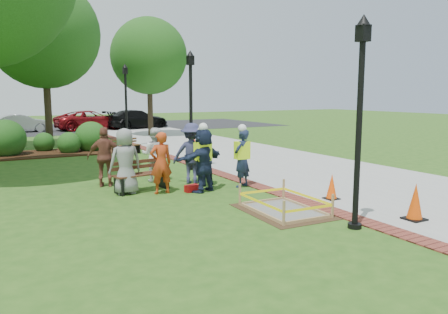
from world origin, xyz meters
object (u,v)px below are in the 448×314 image
hivis_worker_c (202,156)px  cone_front (415,203)px  wet_concrete_pad (284,202)px  hivis_worker_b (242,156)px  bench_near (142,182)px  lamp_near (360,107)px  hivis_worker_a (203,158)px

hivis_worker_c → cone_front: bearing=-66.2°
cone_front → hivis_worker_c: bearing=113.8°
wet_concrete_pad → hivis_worker_b: 2.96m
bench_near → hivis_worker_c: (1.83, -0.13, 0.61)m
lamp_near → cone_front: bearing=-8.5°
bench_near → lamp_near: lamp_near is taller
bench_near → cone_front: bearing=-53.0°
hivis_worker_b → bench_near: bearing=162.6°
lamp_near → hivis_worker_a: (-1.21, 4.56, -1.52)m
lamp_near → hivis_worker_a: size_ratio=2.19×
bench_near → cone_front: (4.27, -5.67, 0.12)m
wet_concrete_pad → hivis_worker_a: size_ratio=1.22×
wet_concrete_pad → hivis_worker_c: (-0.39, 3.56, 0.65)m
hivis_worker_a → hivis_worker_c: size_ratio=1.10×
wet_concrete_pad → hivis_worker_a: 2.99m
cone_front → hivis_worker_a: (-2.76, 4.79, 0.56)m
hivis_worker_a → hivis_worker_b: bearing=0.5°
bench_near → lamp_near: 6.47m
bench_near → hivis_worker_c: size_ratio=0.94×
hivis_worker_c → lamp_near: bearing=-80.4°
lamp_near → hivis_worker_c: size_ratio=2.40×
wet_concrete_pad → hivis_worker_b: (0.57, 2.82, 0.69)m
hivis_worker_b → hivis_worker_c: hivis_worker_b is taller
wet_concrete_pad → hivis_worker_c: size_ratio=1.33×
bench_near → hivis_worker_c: 1.93m
cone_front → hivis_worker_b: hivis_worker_b is taller
bench_near → hivis_worker_b: bearing=-17.4°
bench_near → lamp_near: (2.73, -5.44, 2.20)m
hivis_worker_a → hivis_worker_c: (0.32, 0.75, -0.08)m
bench_near → hivis_worker_a: bearing=-30.3°
bench_near → hivis_worker_b: hivis_worker_b is taller
hivis_worker_a → hivis_worker_b: size_ratio=1.04×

